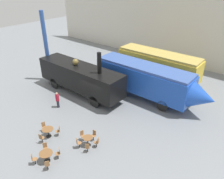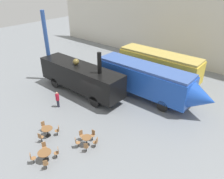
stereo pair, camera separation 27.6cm
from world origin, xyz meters
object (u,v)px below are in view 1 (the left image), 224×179
at_px(passenger_coach_vintage, 158,64).
at_px(steam_locomotive, 80,76).
at_px(cafe_table_far, 88,140).
at_px(visitor_person, 57,99).
at_px(streamlined_locomotive, 150,80).
at_px(cafe_table_near, 48,131).
at_px(cafe_chair_0, 41,138).
at_px(cafe_table_mid, 46,155).

relative_size(passenger_coach_vintage, steam_locomotive, 0.94).
relative_size(steam_locomotive, cafe_table_far, 13.69).
relative_size(passenger_coach_vintage, visitor_person, 5.89).
distance_m(streamlined_locomotive, visitor_person, 9.16).
bearing_deg(cafe_table_near, cafe_chair_0, -73.07).
relative_size(cafe_table_near, cafe_chair_0, 1.00).
bearing_deg(cafe_table_far, cafe_table_near, -157.96).
height_order(passenger_coach_vintage, streamlined_locomotive, passenger_coach_vintage).
relative_size(streamlined_locomotive, cafe_chair_0, 13.92).
height_order(steam_locomotive, visitor_person, steam_locomotive).
xyz_separation_m(streamlined_locomotive, steam_locomotive, (-6.19, -3.61, -0.12)).
height_order(cafe_table_near, cafe_table_mid, cafe_table_near).
bearing_deg(cafe_table_near, streamlined_locomotive, 73.75).
height_order(cafe_table_near, cafe_table_far, cafe_table_far).
distance_m(cafe_table_near, cafe_table_far, 3.37).
bearing_deg(cafe_table_near, cafe_table_mid, -38.74).
height_order(steam_locomotive, cafe_table_near, steam_locomotive).
distance_m(steam_locomotive, cafe_table_mid, 9.85).
relative_size(passenger_coach_vintage, cafe_table_near, 10.98).
height_order(passenger_coach_vintage, cafe_table_mid, passenger_coach_vintage).
xyz_separation_m(steam_locomotive, cafe_table_near, (3.22, -6.58, -1.35)).
bearing_deg(streamlined_locomotive, visitor_person, -129.48).
xyz_separation_m(steam_locomotive, cafe_table_far, (6.34, -5.32, -1.38)).
bearing_deg(cafe_table_mid, cafe_table_far, 69.48).
distance_m(streamlined_locomotive, cafe_chair_0, 11.41).
distance_m(passenger_coach_vintage, cafe_table_far, 13.20).
xyz_separation_m(passenger_coach_vintage, streamlined_locomotive, (1.33, -4.08, -0.13)).
bearing_deg(cafe_table_mid, passenger_coach_vintage, 91.43).
relative_size(steam_locomotive, cafe_chair_0, 11.74).
relative_size(passenger_coach_vintage, streamlined_locomotive, 0.79).
bearing_deg(visitor_person, streamlined_locomotive, 50.52).
bearing_deg(cafe_chair_0, cafe_table_near, -0.00).
bearing_deg(cafe_table_mid, steam_locomotive, 122.60).
height_order(passenger_coach_vintage, cafe_table_near, passenger_coach_vintage).
relative_size(steam_locomotive, cafe_table_mid, 11.14).
distance_m(streamlined_locomotive, cafe_table_near, 10.72).
xyz_separation_m(cafe_chair_0, visitor_person, (-3.04, 3.96, 0.37)).
height_order(steam_locomotive, cafe_table_far, steam_locomotive).
distance_m(cafe_table_mid, cafe_chair_0, 2.00).
height_order(passenger_coach_vintage, steam_locomotive, steam_locomotive).
xyz_separation_m(steam_locomotive, cafe_chair_0, (3.45, -7.36, -1.42)).
bearing_deg(visitor_person, steam_locomotive, 96.92).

